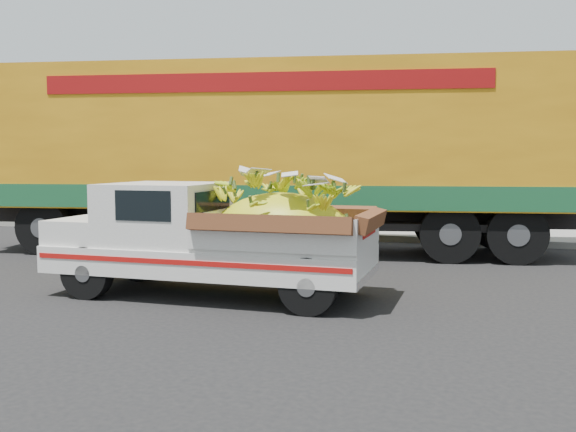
% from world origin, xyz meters
% --- Properties ---
extents(ground, '(100.00, 100.00, 0.00)m').
position_xyz_m(ground, '(0.00, 0.00, 0.00)').
color(ground, black).
rests_on(ground, ground).
extents(curb, '(60.00, 0.25, 0.15)m').
position_xyz_m(curb, '(0.00, 6.82, 0.07)').
color(curb, gray).
rests_on(curb, ground).
extents(sidewalk, '(60.00, 4.00, 0.14)m').
position_xyz_m(sidewalk, '(0.00, 8.92, 0.07)').
color(sidewalk, gray).
rests_on(sidewalk, ground).
extents(building_left, '(18.00, 6.00, 5.00)m').
position_xyz_m(building_left, '(-8.00, 14.82, 2.50)').
color(building_left, gray).
rests_on(building_left, ground).
extents(pickup_truck, '(4.55, 1.76, 1.58)m').
position_xyz_m(pickup_truck, '(-0.24, 0.04, 0.85)').
color(pickup_truck, black).
rests_on(pickup_truck, ground).
extents(semi_trailer, '(12.08, 4.68, 3.80)m').
position_xyz_m(semi_trailer, '(-1.22, 4.38, 2.12)').
color(semi_trailer, black).
rests_on(semi_trailer, ground).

